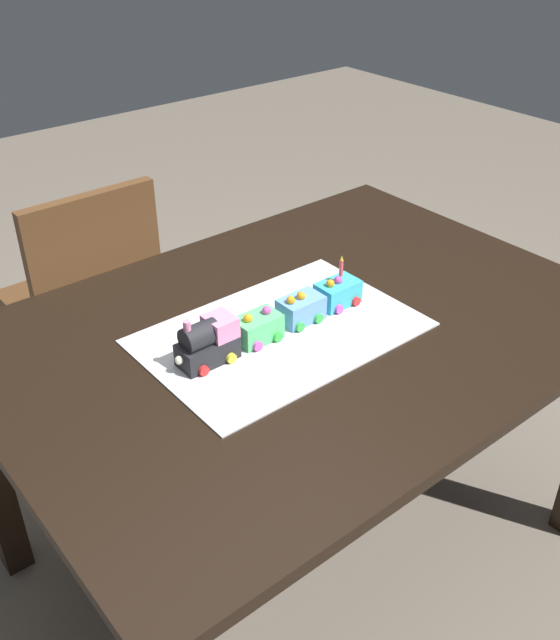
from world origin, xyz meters
TOP-DOWN VIEW (x-y plane):
  - ground_plane at (0.00, 0.00)m, footprint 8.00×8.00m
  - dining_table at (0.00, 0.00)m, footprint 1.40×1.00m
  - chair at (-0.16, 0.83)m, footprint 0.40×0.40m
  - cake_board at (-0.07, 0.00)m, footprint 0.60×0.40m
  - cake_locomotive at (-0.25, 0.01)m, footprint 0.14×0.08m
  - cake_car_gondola_mint_green at (-0.12, 0.01)m, footprint 0.10×0.08m
  - cake_car_flatbed_sky_blue at (-0.01, 0.01)m, footprint 0.10×0.08m
  - cake_car_caboose_turquoise at (0.11, 0.01)m, footprint 0.10×0.08m
  - birthday_candle at (0.12, 0.01)m, footprint 0.01×0.01m

SIDE VIEW (x-z plane):
  - ground_plane at x=0.00m, z-range 0.00..0.00m
  - chair at x=-0.16m, z-range 0.04..0.90m
  - dining_table at x=0.00m, z-range 0.26..1.00m
  - cake_board at x=-0.07m, z-range 0.74..0.74m
  - cake_car_gondola_mint_green at x=-0.12m, z-range 0.74..0.81m
  - cake_car_flatbed_sky_blue at x=-0.01m, z-range 0.74..0.81m
  - cake_car_caboose_turquoise at x=0.11m, z-range 0.74..0.81m
  - cake_locomotive at x=-0.25m, z-range 0.73..0.85m
  - birthday_candle at x=0.12m, z-range 0.81..0.87m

